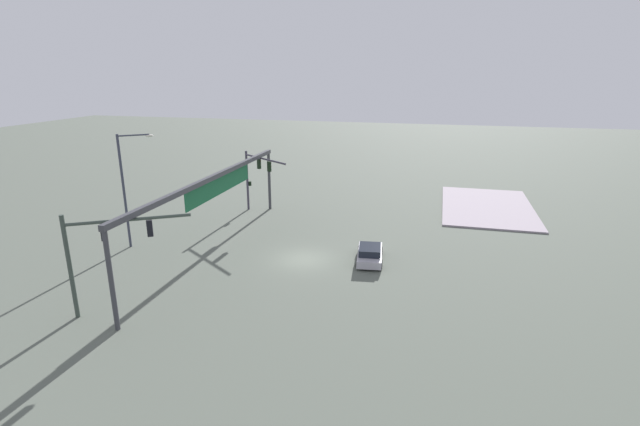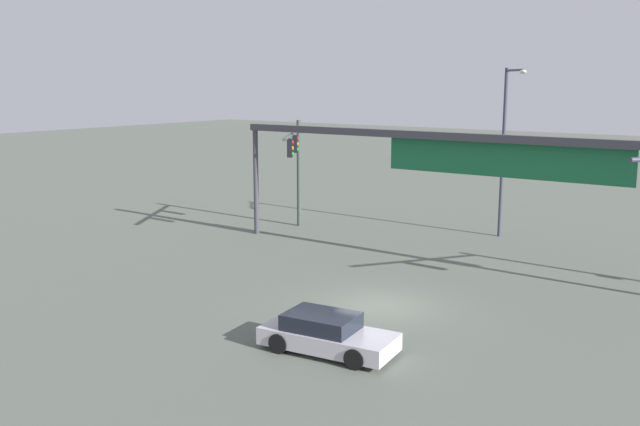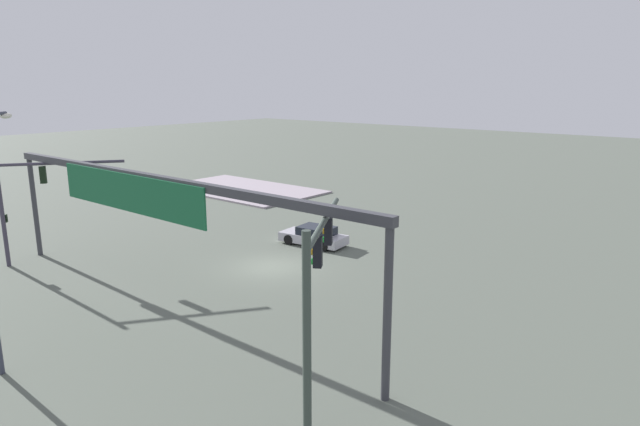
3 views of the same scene
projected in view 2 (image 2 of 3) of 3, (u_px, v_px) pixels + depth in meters
ground_plane at (379, 306)px, 26.29m from camera, size 194.85×194.85×0.00m
traffic_signal_opposite_side at (296, 157)px, 38.67m from camera, size 3.69×5.96×6.18m
streetlamp_curved_arm at (505, 141)px, 37.07m from camera, size 1.89×2.21×9.07m
overhead_sign_gantry at (474, 154)px, 30.86m from camera, size 24.74×0.43×6.10m
sedan_car_approaching at (326, 334)px, 21.77m from camera, size 4.41×2.27×1.21m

